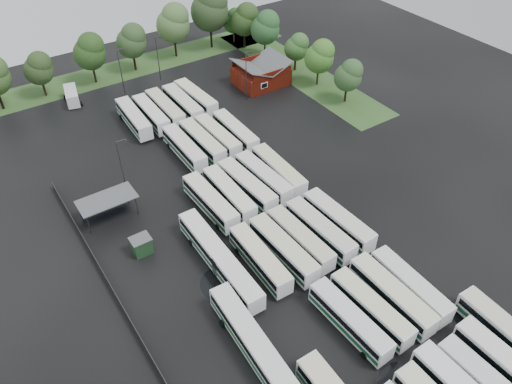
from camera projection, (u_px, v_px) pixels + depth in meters
ground at (294, 260)px, 66.89m from camera, size 160.00×160.00×0.00m
brick_building at (261, 76)px, 102.86m from camera, size 10.07×8.60×5.39m
wash_shed at (106, 200)px, 71.53m from camera, size 8.20×4.20×3.58m
utility_hut at (142, 245)px, 67.09m from camera, size 2.70×2.20×2.62m
grass_strip_north at (121, 70)px, 108.62m from camera, size 80.00×10.00×0.01m
grass_strip_east at (299, 71)px, 108.34m from camera, size 10.00×50.00×0.01m
west_fence at (113, 291)px, 62.11m from camera, size 0.10×50.00×1.20m
bus_r0c4 at (507, 367)px, 52.89m from camera, size 2.74×12.11×3.36m
bus_r1c1 at (350, 320)px, 57.45m from camera, size 2.82×11.71×3.24m
bus_r1c2 at (371, 308)px, 58.74m from camera, size 2.88×11.68×3.23m
bus_r1c3 at (392, 295)px, 60.10m from camera, size 2.64×12.29×3.42m
bus_r1c4 at (410, 286)px, 61.26m from camera, size 2.80×11.82×3.27m
bus_r2c0 at (260, 259)px, 64.59m from camera, size 2.88×11.85×3.28m
bus_r2c1 at (283, 249)px, 65.78m from camera, size 2.88×12.31×3.41m
bus_r2c2 at (300, 239)px, 67.31m from camera, size 2.81×11.90×3.30m
bus_r2c3 at (320, 230)px, 68.52m from camera, size 2.98×12.23×3.38m
bus_r2c4 at (338, 221)px, 69.93m from camera, size 3.11×12.38×3.42m
bus_r3c0 at (211, 202)px, 73.00m from camera, size 2.82×12.12×3.36m
bus_r3c1 at (229, 194)px, 74.39m from camera, size 2.73×11.98×3.32m
bus_r3c2 at (247, 186)px, 75.77m from camera, size 3.22×12.38×3.41m
bus_r3c3 at (263, 178)px, 77.34m from camera, size 3.03×12.08×3.34m
bus_r3c4 at (279, 171)px, 78.64m from camera, size 2.88×12.13×3.36m
bus_r4c1 at (184, 148)px, 83.32m from camera, size 2.74×12.01×3.33m
bus_r4c2 at (202, 142)px, 84.68m from camera, size 2.68×12.15×3.38m
bus_r4c3 at (217, 136)px, 86.01m from camera, size 2.70×11.92×3.31m
bus_r4c4 at (235, 132)px, 87.11m from camera, size 2.72×11.92×3.31m
bus_r5c0 at (134, 118)px, 90.37m from camera, size 3.12×12.21×3.37m
bus_r5c1 at (151, 114)px, 91.53m from camera, size 2.75×11.80×3.27m
bus_r5c2 at (165, 108)px, 92.98m from camera, size 2.69×12.14×3.37m
bus_r5c3 at (183, 104)px, 94.24m from camera, size 2.68×12.23×3.40m
bus_r5c4 at (196, 98)px, 95.99m from camera, size 3.16×12.25×3.38m
artic_bus_west_b at (219, 259)px, 64.54m from camera, size 2.82×18.10×3.35m
artic_bus_west_c at (257, 349)px, 54.57m from camera, size 3.41×17.92×3.31m
minibus at (72, 95)px, 97.38m from camera, size 3.53×6.51×2.69m
tree_north_1 at (39, 68)px, 96.47m from camera, size 5.63×5.63×9.32m
tree_north_2 at (90, 51)px, 100.10m from camera, size 6.50×6.50×10.77m
tree_north_3 at (132, 41)px, 104.46m from camera, size 6.30×6.30×10.43m
tree_north_4 at (174, 22)px, 108.91m from camera, size 7.38×7.38×12.22m
tree_north_5 at (211, 8)px, 111.73m from camera, size 8.60×8.60×14.25m
tree_north_6 at (234, 20)px, 116.44m from camera, size 4.97×4.97×8.23m
tree_east_0 at (349, 75)px, 94.92m from camera, size 5.34×5.34×8.85m
tree_east_1 at (320, 56)px, 99.84m from camera, size 5.90×5.90×9.77m
tree_east_2 at (297, 47)px, 105.38m from camera, size 5.04×5.01×8.30m
tree_east_3 at (266, 27)px, 109.48m from camera, size 6.43×6.43×10.65m
tree_east_4 at (245, 19)px, 113.06m from camera, size 6.40×6.40×10.59m
lamp_post_ne at (247, 73)px, 95.46m from camera, size 1.52×0.30×9.89m
lamp_post_nw at (122, 167)px, 72.52m from camera, size 1.61×0.31×10.46m
lamp_post_back_w at (121, 70)px, 96.35m from camera, size 1.54×0.30×9.98m
lamp_post_back_e at (158, 55)px, 101.98m from camera, size 1.44×0.28×9.33m
puddle_1 at (472, 349)px, 56.59m from camera, size 2.77×2.77×0.01m
puddle_2 at (223, 283)px, 63.87m from camera, size 5.87×5.87×0.01m
puddle_3 at (336, 267)px, 65.85m from camera, size 4.84×4.84×0.01m
puddle_4 at (465, 318)px, 59.76m from camera, size 2.65×2.65×0.01m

